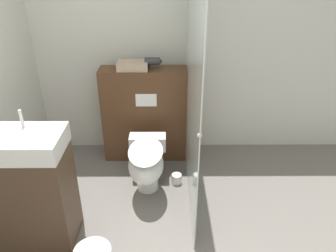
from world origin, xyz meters
TOP-DOWN VIEW (x-y plane):
  - wall_back at (0.00, 2.02)m, footprint 8.00×0.06m
  - partition_panel at (-0.08, 1.77)m, footprint 0.99×0.27m
  - shower_glass at (0.36, 1.18)m, footprint 0.04×1.62m
  - toilet at (-0.06, 1.11)m, footprint 0.37×0.68m
  - sink_vanity at (-0.93, 0.51)m, footprint 0.62×0.41m
  - hair_drier at (-0.00, 1.76)m, footprint 0.18×0.08m
  - folded_towel at (-0.21, 1.74)m, footprint 0.31×0.20m
  - spare_toilet_roll at (0.24, 1.23)m, footprint 0.10×0.10m

SIDE VIEW (x-z plane):
  - spare_toilet_roll at x=0.24m, z-range 0.00..0.10m
  - toilet at x=-0.06m, z-range 0.07..0.59m
  - sink_vanity at x=-0.93m, z-range -0.07..1.06m
  - partition_panel at x=-0.08m, z-range 0.00..1.06m
  - shower_glass at x=0.36m, z-range 0.00..2.17m
  - folded_towel at x=-0.21m, z-range 1.06..1.15m
  - hair_drier at x=0.00m, z-range 1.08..1.20m
  - wall_back at x=0.00m, z-range 0.00..2.50m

